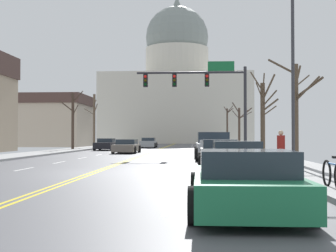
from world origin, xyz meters
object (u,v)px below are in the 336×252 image
(sedan_oncoming_02, at_px, (148,143))
(street_lamp_right, at_px, (285,60))
(sedan_near_02, at_px, (236,161))
(sedan_oncoming_01, at_px, (106,145))
(sedan_near_03, at_px, (244,183))
(pickup_truck_near_00, at_px, (214,147))
(pedestrian_00, at_px, (281,147))
(signal_gantry, at_px, (206,87))
(bicycle_parked, at_px, (333,174))
(sedan_near_01, at_px, (219,154))
(sedan_oncoming_00, at_px, (127,147))

(sedan_oncoming_02, bearing_deg, street_lamp_right, -75.46)
(sedan_near_02, distance_m, sedan_oncoming_01, 33.05)
(sedan_near_03, bearing_deg, pickup_truck_near_00, 89.51)
(sedan_oncoming_01, distance_m, pedestrian_00, 30.11)
(sedan_near_02, bearing_deg, signal_gantry, 92.24)
(sedan_oncoming_02, distance_m, bicycle_parked, 46.45)
(signal_gantry, relative_size, sedan_oncoming_02, 1.72)
(sedan_oncoming_01, bearing_deg, signal_gantry, -54.60)
(street_lamp_right, bearing_deg, sedan_near_01, 145.06)
(street_lamp_right, distance_m, sedan_near_01, 5.27)
(sedan_oncoming_01, bearing_deg, sedan_near_02, -71.04)
(street_lamp_right, relative_size, sedan_oncoming_02, 1.66)
(signal_gantry, relative_size, pickup_truck_near_00, 1.38)
(pickup_truck_near_00, xyz_separation_m, sedan_oncoming_01, (-10.47, 18.79, -0.18))
(sedan_near_03, distance_m, sedan_oncoming_00, 30.87)
(sedan_near_02, distance_m, bicycle_parked, 4.43)
(sedan_oncoming_01, relative_size, pedestrian_00, 2.94)
(pickup_truck_near_00, xyz_separation_m, sedan_near_02, (0.26, -12.47, -0.15))
(pickup_truck_near_00, bearing_deg, pedestrian_00, -73.02)
(sedan_near_03, height_order, bicycle_parked, sedan_near_03)
(signal_gantry, xyz_separation_m, sedan_oncoming_00, (-6.65, 6.11, -4.41))
(signal_gantry, relative_size, pedestrian_00, 5.03)
(sedan_near_01, relative_size, bicycle_parked, 2.53)
(signal_gantry, height_order, sedan_oncoming_00, signal_gantry)
(bicycle_parked, bearing_deg, sedan_near_02, 118.63)
(sedan_near_01, height_order, sedan_near_02, sedan_near_01)
(sedan_near_01, height_order, sedan_near_03, sedan_near_01)
(sedan_near_02, bearing_deg, sedan_oncoming_01, 108.96)
(street_lamp_right, xyz_separation_m, sedan_oncoming_01, (-13.17, 27.38, -4.13))
(sedan_near_01, bearing_deg, sedan_near_03, -90.67)
(sedan_oncoming_00, bearing_deg, sedan_oncoming_02, 90.12)
(sedan_oncoming_01, bearing_deg, sedan_near_01, -67.70)
(sedan_near_01, xyz_separation_m, sedan_near_03, (-0.15, -12.66, -0.05))
(sedan_oncoming_00, height_order, sedan_oncoming_01, sedan_oncoming_01)
(sedan_oncoming_00, relative_size, sedan_oncoming_02, 1.02)
(street_lamp_right, relative_size, sedan_near_03, 1.64)
(street_lamp_right, distance_m, sedan_near_03, 11.89)
(signal_gantry, distance_m, bicycle_parked, 21.63)
(street_lamp_right, xyz_separation_m, pedestrian_00, (-0.14, 0.23, -3.70))
(signal_gantry, bearing_deg, sedan_oncoming_02, 105.26)
(sedan_oncoming_01, bearing_deg, bicycle_parked, -69.91)
(pickup_truck_near_00, relative_size, sedan_oncoming_02, 1.24)
(sedan_oncoming_02, bearing_deg, sedan_near_03, -81.87)
(street_lamp_right, height_order, bicycle_parked, street_lamp_right)
(street_lamp_right, height_order, sedan_near_01, street_lamp_right)
(signal_gantry, bearing_deg, sedan_near_03, -89.43)
(sedan_oncoming_02, bearing_deg, sedan_near_02, -79.98)
(sedan_near_02, distance_m, sedan_oncoming_00, 24.32)
(signal_gantry, distance_m, sedan_oncoming_02, 25.77)
(signal_gantry, bearing_deg, sedan_oncoming_00, 137.41)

